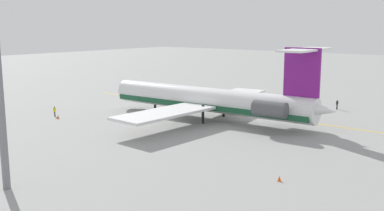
{
  "coord_description": "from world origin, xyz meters",
  "views": [
    {
      "loc": [
        -38.24,
        63.43,
        14.89
      ],
      "look_at": [
        3.12,
        11.03,
        2.79
      ],
      "focal_mm": 41.46,
      "sensor_mm": 36.0,
      "label": 1
    }
  ],
  "objects_px": {
    "safety_cone_wingtip": "(173,93)",
    "safety_cone_nose": "(58,117)",
    "ground_crew_near_tail": "(337,103)",
    "ground_crew_near_nose": "(55,110)",
    "main_jetliner": "(214,100)",
    "safety_cone_tail": "(279,178)"
  },
  "relations": [
    {
      "from": "ground_crew_near_nose",
      "to": "safety_cone_tail",
      "type": "distance_m",
      "value": 44.1
    },
    {
      "from": "ground_crew_near_tail",
      "to": "safety_cone_wingtip",
      "type": "xyz_separation_m",
      "value": [
        35.18,
        4.1,
        -0.88
      ]
    },
    {
      "from": "main_jetliner",
      "to": "safety_cone_tail",
      "type": "height_order",
      "value": "main_jetliner"
    },
    {
      "from": "ground_crew_near_nose",
      "to": "ground_crew_near_tail",
      "type": "height_order",
      "value": "ground_crew_near_tail"
    },
    {
      "from": "safety_cone_tail",
      "to": "ground_crew_near_tail",
      "type": "bearing_deg",
      "value": -77.02
    },
    {
      "from": "main_jetliner",
      "to": "safety_cone_wingtip",
      "type": "xyz_separation_m",
      "value": [
        22.93,
        -16.92,
        -2.97
      ]
    },
    {
      "from": "safety_cone_wingtip",
      "to": "safety_cone_tail",
      "type": "height_order",
      "value": "same"
    },
    {
      "from": "ground_crew_near_nose",
      "to": "safety_cone_nose",
      "type": "height_order",
      "value": "ground_crew_near_nose"
    },
    {
      "from": "main_jetliner",
      "to": "safety_cone_nose",
      "type": "relative_size",
      "value": 74.26
    },
    {
      "from": "safety_cone_tail",
      "to": "ground_crew_near_nose",
      "type": "bearing_deg",
      "value": -6.55
    },
    {
      "from": "ground_crew_near_nose",
      "to": "ground_crew_near_tail",
      "type": "xyz_separation_m",
      "value": [
        -34.57,
        -35.06,
        0.08
      ]
    },
    {
      "from": "ground_crew_near_nose",
      "to": "safety_cone_tail",
      "type": "height_order",
      "value": "ground_crew_near_nose"
    },
    {
      "from": "ground_crew_near_nose",
      "to": "safety_cone_wingtip",
      "type": "relative_size",
      "value": 3.06
    },
    {
      "from": "safety_cone_tail",
      "to": "main_jetliner",
      "type": "bearing_deg",
      "value": -41.59
    },
    {
      "from": "ground_crew_near_nose",
      "to": "safety_cone_wingtip",
      "type": "bearing_deg",
      "value": 138.43
    },
    {
      "from": "ground_crew_near_tail",
      "to": "safety_cone_tail",
      "type": "relative_size",
      "value": 3.3
    },
    {
      "from": "main_jetliner",
      "to": "safety_cone_tail",
      "type": "bearing_deg",
      "value": 135.49
    },
    {
      "from": "ground_crew_near_tail",
      "to": "safety_cone_wingtip",
      "type": "bearing_deg",
      "value": -134.55
    },
    {
      "from": "ground_crew_near_nose",
      "to": "main_jetliner",
      "type": "bearing_deg",
      "value": 79.46
    },
    {
      "from": "safety_cone_wingtip",
      "to": "safety_cone_nose",
      "type": "bearing_deg",
      "value": 94.53
    },
    {
      "from": "ground_crew_near_nose",
      "to": "safety_cone_tail",
      "type": "bearing_deg",
      "value": 40.74
    },
    {
      "from": "main_jetliner",
      "to": "ground_crew_near_tail",
      "type": "bearing_deg",
      "value": -123.15
    }
  ]
}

